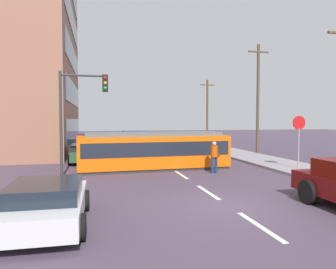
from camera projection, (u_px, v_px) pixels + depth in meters
ground_plane at (165, 164)px, 20.02m from camera, size 120.00×120.00×0.00m
sidewalk_curb_right at (298, 169)px, 17.61m from camera, size 3.20×36.00×0.14m
lane_stripe_0 at (260, 226)px, 8.33m from camera, size 0.16×2.40×0.01m
lane_stripe_1 at (208, 192)px, 12.22m from camera, size 0.16×2.40×0.01m
lane_stripe_2 at (181, 175)px, 16.12m from camera, size 0.16×2.40×0.01m
lane_stripe_3 at (153, 156)px, 24.12m from camera, size 0.16×2.40×0.01m
lane_stripe_4 at (142, 149)px, 29.97m from camera, size 0.16×2.40×0.01m
streetcar_tram at (154, 150)px, 18.00m from camera, size 8.53×2.91×2.09m
city_bus at (138, 140)px, 27.76m from camera, size 2.69×5.52×1.76m
pedestrian_crossing at (214, 155)px, 16.57m from camera, size 0.51×0.36×1.67m
parked_sedan_near at (46, 203)px, 8.28m from camera, size 2.13×4.14×1.19m
parked_sedan_mid at (85, 152)px, 21.01m from camera, size 2.11×4.64×1.19m
parked_sedan_far at (79, 145)px, 27.53m from camera, size 2.17×4.07×1.19m
stop_sign at (299, 131)px, 17.26m from camera, size 0.76×0.07×2.88m
traffic_light_mast at (80, 104)px, 15.34m from camera, size 2.32×0.33×5.15m
utility_pole_mid at (258, 97)px, 26.17m from camera, size 1.80×0.24×9.00m
utility_pole_far at (207, 110)px, 37.39m from camera, size 1.80×0.24×7.50m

